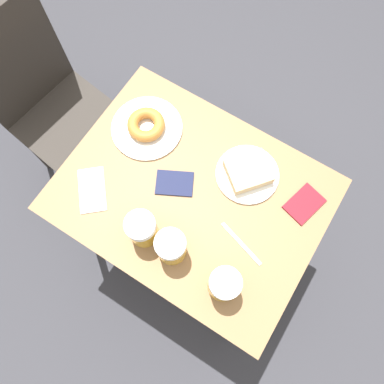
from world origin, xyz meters
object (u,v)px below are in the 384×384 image
beer_mug_center (224,284)px  fork (241,244)px  chair (43,95)px  beer_mug_left (142,229)px  napkin_folded (92,190)px  passport_far_edge (304,204)px  beer_mug_right (171,247)px  passport_near_edge (175,182)px  plate_with_cake (248,173)px  plate_with_donut (146,126)px

beer_mug_center → fork: bearing=6.1°
chair → beer_mug_left: chair is taller
beer_mug_center → napkin_folded: bearing=85.8°
napkin_folded → passport_far_edge: bearing=-61.9°
beer_mug_right → fork: 0.23m
fork → beer_mug_right: bearing=128.0°
fork → passport_near_edge: 0.30m
beer_mug_center → plate_with_cake: bearing=17.7°
beer_mug_left → beer_mug_center: (-0.01, -0.30, 0.00)m
chair → beer_mug_center: size_ratio=6.87×
plate_with_donut → passport_near_edge: 0.23m
beer_mug_right → fork: beer_mug_right is taller
plate_with_cake → fork: (-0.22, -0.10, -0.02)m
plate_with_donut → beer_mug_right: 0.45m
napkin_folded → fork: (0.11, -0.52, -0.00)m
plate_with_cake → beer_mug_left: (-0.36, 0.18, 0.05)m
beer_mug_center → beer_mug_right: bearing=86.9°
beer_mug_left → napkin_folded: size_ratio=0.78×
passport_near_edge → beer_mug_left: bearing=-176.5°
chair → passport_near_edge: bearing=-88.4°
plate_with_donut → beer_mug_center: (-0.33, -0.51, 0.05)m
chair → plate_with_cake: chair is taller
plate_with_cake → beer_mug_center: bearing=-162.3°
chair → passport_near_edge: chair is taller
beer_mug_left → plate_with_cake: bearing=-27.0°
fork → passport_near_edge: (0.06, 0.29, 0.00)m
chair → beer_mug_left: (-0.28, -0.73, 0.23)m
beer_mug_right → passport_near_edge: (0.20, 0.12, -0.07)m
fork → passport_near_edge: size_ratio=1.14×
plate_with_donut → beer_mug_right: bearing=-135.4°
plate_with_cake → plate_with_donut: (-0.04, 0.39, -0.00)m
plate_with_cake → beer_mug_left: bearing=153.0°
chair → napkin_folded: 0.58m
beer_mug_left → passport_near_edge: (0.20, 0.01, -0.07)m
chair → beer_mug_right: chair is taller
beer_mug_center → passport_near_edge: (0.21, 0.31, -0.07)m
napkin_folded → plate_with_donut: bearing=-5.2°
beer_mug_right → napkin_folded: bearing=85.1°
passport_far_edge → fork: bearing=153.8°
napkin_folded → passport_near_edge: size_ratio=1.16×
beer_mug_left → beer_mug_right: same height
chair → passport_far_edge: (0.08, -1.12, 0.16)m
chair → plate_with_cake: bearing=-77.5°
beer_mug_right → passport_far_edge: 0.47m
passport_near_edge → chair: bearing=83.7°
plate_with_donut → beer_mug_right: beer_mug_right is taller
fork → napkin_folded: bearing=101.8°
plate_with_cake → passport_far_edge: plate_with_cake is taller
plate_with_donut → napkin_folded: plate_with_donut is taller
plate_with_donut → beer_mug_left: (-0.32, -0.21, 0.05)m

